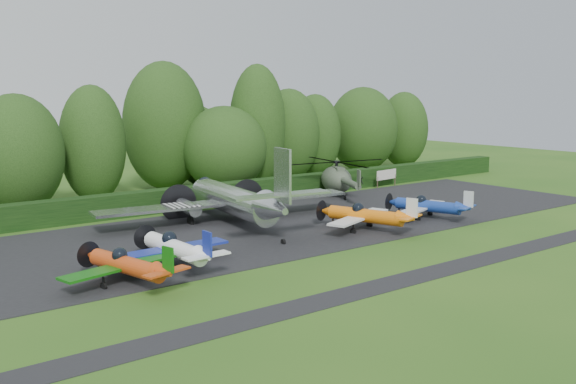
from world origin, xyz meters
TOP-DOWN VIEW (x-y plane):
  - ground at (0.00, 0.00)m, footprint 160.00×160.00m
  - apron at (0.00, 10.00)m, footprint 70.00×18.00m
  - taxiway_verge at (0.00, -6.00)m, footprint 70.00×2.00m
  - hedgerow at (0.00, 21.00)m, footprint 90.00×1.60m
  - transport_plane at (1.03, 12.72)m, footprint 21.65×16.60m
  - light_plane_red at (-12.45, 2.64)m, footprint 7.17×7.54m
  - light_plane_white at (-8.70, 4.26)m, footprint 7.56×7.95m
  - light_plane_orange at (7.49, 4.54)m, footprint 7.58×7.97m
  - light_plane_blue at (14.85, 4.74)m, footprint 6.96×7.32m
  - helicopter at (16.70, 18.13)m, footprint 10.94×12.81m
  - sign_board at (24.96, 19.22)m, footprint 3.38×0.13m
  - tree_0 at (24.31, 30.76)m, footprint 6.34×6.34m
  - tree_1 at (-11.37, 27.63)m, footprint 7.82×7.82m
  - tree_3 at (19.59, 29.90)m, footprint 7.26×7.26m
  - tree_4 at (4.89, 32.40)m, footprint 8.82×8.82m
  - tree_5 at (40.52, 31.15)m, footprint 6.77×6.77m
  - tree_7 at (9.35, 32.85)m, footprint 5.71×5.71m
  - tree_8 at (-4.14, 29.29)m, footprint 6.18×6.18m
  - tree_11 at (32.53, 30.92)m, footprint 9.04×9.04m
  - tree_12 at (9.18, 27.35)m, footprint 8.87×8.87m
  - tree_13 at (13.89, 28.08)m, footprint 6.17×6.17m

SIDE VIEW (x-z plane):
  - ground at x=0.00m, z-range 0.00..0.00m
  - hedgerow at x=0.00m, z-range -1.00..1.00m
  - taxiway_verge at x=0.00m, z-range 0.00..0.00m
  - apron at x=0.00m, z-range 0.00..0.01m
  - light_plane_blue at x=14.85m, z-range -0.22..2.45m
  - light_plane_red at x=-12.45m, z-range -0.23..2.53m
  - light_plane_white at x=-8.70m, z-range -0.24..2.66m
  - light_plane_orange at x=7.49m, z-range -0.24..2.67m
  - sign_board at x=24.96m, z-range 0.33..2.24m
  - helicopter at x=16.70m, z-range 0.13..3.66m
  - transport_plane at x=1.03m, z-range -1.53..5.40m
  - tree_7 at x=9.35m, z-range -0.01..8.82m
  - tree_12 at x=9.18m, z-range -0.01..8.98m
  - tree_0 at x=24.31m, z-range -0.01..10.09m
  - tree_5 at x=40.52m, z-range -0.01..10.33m
  - tree_1 at x=-11.37m, z-range -0.01..10.33m
  - tree_3 at x=19.59m, z-range -0.01..10.75m
  - tree_11 at x=32.53m, z-range -0.01..10.97m
  - tree_8 at x=-4.14m, z-range -0.02..11.10m
  - tree_13 at x=13.89m, z-range -0.02..13.38m
  - tree_4 at x=4.89m, z-range -0.01..13.61m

